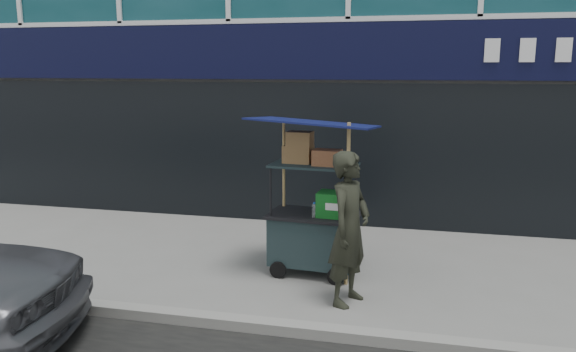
# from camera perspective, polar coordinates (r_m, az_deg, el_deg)

# --- Properties ---
(ground) EXTENTS (80.00, 80.00, 0.00)m
(ground) POSITION_cam_1_polar(r_m,az_deg,el_deg) (6.07, 0.72, -14.94)
(ground) COLOR slate
(ground) RESTS_ON ground
(curb) EXTENTS (80.00, 0.18, 0.12)m
(curb) POSITION_cam_1_polar(r_m,az_deg,el_deg) (5.87, 0.28, -15.25)
(curb) COLOR gray
(curb) RESTS_ON ground
(vendor_cart) EXTENTS (1.60, 1.19, 2.06)m
(vendor_cart) POSITION_cam_1_polar(r_m,az_deg,el_deg) (7.26, 2.73, -4.43)
(vendor_cart) COLOR #192A2B
(vendor_cart) RESTS_ON ground
(vendor_man) EXTENTS (0.62, 0.75, 1.75)m
(vendor_man) POSITION_cam_1_polar(r_m,az_deg,el_deg) (6.35, 6.26, -5.33)
(vendor_man) COLOR black
(vendor_man) RESTS_ON ground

